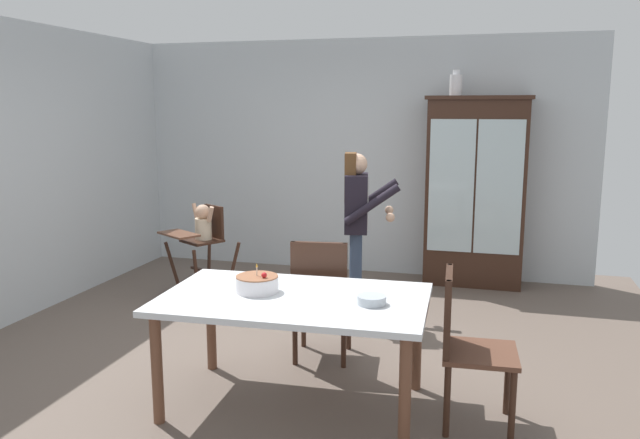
{
  "coord_description": "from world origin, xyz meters",
  "views": [
    {
      "loc": [
        1.51,
        -4.56,
        1.93
      ],
      "look_at": [
        0.07,
        0.7,
        0.95
      ],
      "focal_mm": 35.18,
      "sensor_mm": 36.0,
      "label": 1
    }
  ],
  "objects_px": {
    "adult_person": "(357,215)",
    "serving_bowl": "(372,300)",
    "high_chair_with_toddler": "(202,233)",
    "ceramic_vase": "(456,84)",
    "birthday_cake": "(257,284)",
    "dining_chair_right_end": "(463,337)",
    "dining_chair_far_side": "(321,292)",
    "china_cabinet": "(475,192)",
    "dining_table": "(294,308)"
  },
  "relations": [
    {
      "from": "dining_table",
      "to": "dining_chair_far_side",
      "type": "height_order",
      "value": "dining_chair_far_side"
    },
    {
      "from": "ceramic_vase",
      "to": "dining_chair_far_side",
      "type": "relative_size",
      "value": 0.28
    },
    {
      "from": "ceramic_vase",
      "to": "china_cabinet",
      "type": "bearing_deg",
      "value": -0.86
    },
    {
      "from": "birthday_cake",
      "to": "serving_bowl",
      "type": "bearing_deg",
      "value": -4.57
    },
    {
      "from": "ceramic_vase",
      "to": "dining_chair_far_side",
      "type": "xyz_separation_m",
      "value": [
        -0.79,
        -2.53,
        -1.61
      ]
    },
    {
      "from": "adult_person",
      "to": "birthday_cake",
      "type": "xyz_separation_m",
      "value": [
        -0.29,
        -1.76,
        -0.17
      ]
    },
    {
      "from": "china_cabinet",
      "to": "birthday_cake",
      "type": "distance_m",
      "value": 3.48
    },
    {
      "from": "china_cabinet",
      "to": "adult_person",
      "type": "relative_size",
      "value": 1.34
    },
    {
      "from": "dining_table",
      "to": "dining_chair_right_end",
      "type": "xyz_separation_m",
      "value": [
        1.06,
        0.04,
        -0.1
      ]
    },
    {
      "from": "birthday_cake",
      "to": "dining_table",
      "type": "bearing_deg",
      "value": -6.92
    },
    {
      "from": "serving_bowl",
      "to": "dining_chair_right_end",
      "type": "height_order",
      "value": "dining_chair_right_end"
    },
    {
      "from": "birthday_cake",
      "to": "serving_bowl",
      "type": "xyz_separation_m",
      "value": [
        0.77,
        -0.06,
        -0.03
      ]
    },
    {
      "from": "ceramic_vase",
      "to": "dining_table",
      "type": "distance_m",
      "value": 3.68
    },
    {
      "from": "adult_person",
      "to": "birthday_cake",
      "type": "height_order",
      "value": "adult_person"
    },
    {
      "from": "high_chair_with_toddler",
      "to": "birthday_cake",
      "type": "relative_size",
      "value": 3.39
    },
    {
      "from": "china_cabinet",
      "to": "high_chair_with_toddler",
      "type": "height_order",
      "value": "china_cabinet"
    },
    {
      "from": "china_cabinet",
      "to": "dining_chair_far_side",
      "type": "bearing_deg",
      "value": -112.4
    },
    {
      "from": "ceramic_vase",
      "to": "adult_person",
      "type": "relative_size",
      "value": 0.18
    },
    {
      "from": "birthday_cake",
      "to": "dining_chair_far_side",
      "type": "xyz_separation_m",
      "value": [
        0.24,
        0.7,
        -0.24
      ]
    },
    {
      "from": "china_cabinet",
      "to": "serving_bowl",
      "type": "xyz_separation_m",
      "value": [
        -0.51,
        -3.29,
        -0.26
      ]
    },
    {
      "from": "high_chair_with_toddler",
      "to": "adult_person",
      "type": "height_order",
      "value": "adult_person"
    },
    {
      "from": "dining_chair_far_side",
      "to": "ceramic_vase",
      "type": "bearing_deg",
      "value": -114.07
    },
    {
      "from": "high_chair_with_toddler",
      "to": "dining_chair_right_end",
      "type": "relative_size",
      "value": 0.99
    },
    {
      "from": "high_chair_with_toddler",
      "to": "ceramic_vase",
      "type": "bearing_deg",
      "value": 56.53
    },
    {
      "from": "china_cabinet",
      "to": "high_chair_with_toddler",
      "type": "bearing_deg",
      "value": -156.82
    },
    {
      "from": "serving_bowl",
      "to": "dining_chair_far_side",
      "type": "xyz_separation_m",
      "value": [
        -0.53,
        0.76,
        -0.21
      ]
    },
    {
      "from": "china_cabinet",
      "to": "adult_person",
      "type": "bearing_deg",
      "value": -124.14
    },
    {
      "from": "ceramic_vase",
      "to": "dining_table",
      "type": "relative_size",
      "value": 0.16
    },
    {
      "from": "adult_person",
      "to": "dining_chair_right_end",
      "type": "relative_size",
      "value": 1.59
    },
    {
      "from": "adult_person",
      "to": "high_chair_with_toddler",
      "type": "bearing_deg",
      "value": 68.98
    },
    {
      "from": "high_chair_with_toddler",
      "to": "birthday_cake",
      "type": "distance_m",
      "value": 2.51
    },
    {
      "from": "high_chair_with_toddler",
      "to": "dining_chair_right_end",
      "type": "height_order",
      "value": "dining_chair_right_end"
    },
    {
      "from": "high_chair_with_toddler",
      "to": "serving_bowl",
      "type": "relative_size",
      "value": 5.28
    },
    {
      "from": "dining_chair_right_end",
      "to": "china_cabinet",
      "type": "bearing_deg",
      "value": -2.29
    },
    {
      "from": "serving_bowl",
      "to": "dining_chair_right_end",
      "type": "xyz_separation_m",
      "value": [
        0.55,
        0.07,
        -0.21
      ]
    },
    {
      "from": "ceramic_vase",
      "to": "adult_person",
      "type": "height_order",
      "value": "ceramic_vase"
    },
    {
      "from": "china_cabinet",
      "to": "serving_bowl",
      "type": "bearing_deg",
      "value": -98.88
    },
    {
      "from": "dining_chair_right_end",
      "to": "dining_chair_far_side",
      "type": "bearing_deg",
      "value": 54.52
    },
    {
      "from": "ceramic_vase",
      "to": "dining_chair_far_side",
      "type": "height_order",
      "value": "ceramic_vase"
    },
    {
      "from": "adult_person",
      "to": "serving_bowl",
      "type": "bearing_deg",
      "value": -175.73
    },
    {
      "from": "adult_person",
      "to": "dining_chair_right_end",
      "type": "distance_m",
      "value": 2.08
    },
    {
      "from": "birthday_cake",
      "to": "dining_chair_right_end",
      "type": "relative_size",
      "value": 0.29
    },
    {
      "from": "ceramic_vase",
      "to": "birthday_cake",
      "type": "relative_size",
      "value": 0.96
    },
    {
      "from": "high_chair_with_toddler",
      "to": "dining_chair_right_end",
      "type": "distance_m",
      "value": 3.42
    },
    {
      "from": "high_chair_with_toddler",
      "to": "dining_table",
      "type": "xyz_separation_m",
      "value": [
        1.66,
        -2.11,
        0.0
      ]
    },
    {
      "from": "dining_table",
      "to": "dining_chair_right_end",
      "type": "height_order",
      "value": "dining_chair_right_end"
    },
    {
      "from": "ceramic_vase",
      "to": "birthday_cake",
      "type": "xyz_separation_m",
      "value": [
        -1.04,
        -3.23,
        -1.37
      ]
    },
    {
      "from": "dining_chair_far_side",
      "to": "dining_chair_right_end",
      "type": "height_order",
      "value": "same"
    },
    {
      "from": "china_cabinet",
      "to": "serving_bowl",
      "type": "height_order",
      "value": "china_cabinet"
    },
    {
      "from": "china_cabinet",
      "to": "dining_table",
      "type": "distance_m",
      "value": 3.43
    }
  ]
}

